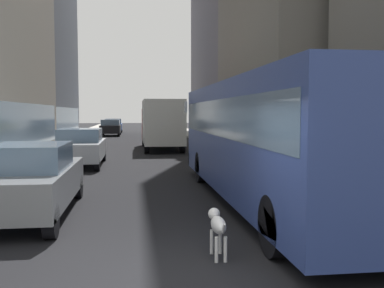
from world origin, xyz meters
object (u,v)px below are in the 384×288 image
at_px(car_silver_sedan, 81,147).
at_px(dalmatian_dog, 218,225).
at_px(car_blue_hatchback, 113,126).
at_px(transit_bus, 267,133).
at_px(box_truck, 161,123).
at_px(car_black_suv, 111,128).
at_px(car_yellow_taxi, 163,126).
at_px(pedestrian_with_handbag, 359,158).
at_px(car_grey_wagon, 31,179).

distance_m(car_silver_sedan, dalmatian_dog, 13.12).
xyz_separation_m(car_blue_hatchback, dalmatian_dog, (3.57, -44.71, -0.31)).
height_order(transit_bus, box_truck, same).
bearing_deg(car_silver_sedan, car_black_suv, 90.00).
xyz_separation_m(transit_bus, box_truck, (-1.60, 16.82, -0.11)).
height_order(transit_bus, dalmatian_dog, transit_bus).
bearing_deg(transit_bus, car_black_suv, 99.34).
bearing_deg(car_black_suv, car_blue_hatchback, 90.00).
bearing_deg(box_truck, dalmatian_dog, -91.19).
bearing_deg(car_yellow_taxi, car_silver_sedan, -100.11).
height_order(dalmatian_dog, pedestrian_with_handbag, pedestrian_with_handbag).
bearing_deg(car_silver_sedan, transit_bus, -56.99).
relative_size(transit_bus, pedestrian_with_handbag, 6.82).
bearing_deg(car_yellow_taxi, transit_bus, -90.00).
bearing_deg(car_blue_hatchback, transit_bus, -82.17).
bearing_deg(car_yellow_taxi, car_black_suv, -133.14).
bearing_deg(transit_bus, box_truck, 95.43).
height_order(car_grey_wagon, car_silver_sedan, same).
xyz_separation_m(car_black_suv, dalmatian_dog, (3.57, -38.06, -0.31)).
distance_m(car_grey_wagon, dalmatian_dog, 4.86).
relative_size(box_truck, dalmatian_dog, 7.79).
distance_m(car_blue_hatchback, car_silver_sedan, 32.08).
xyz_separation_m(car_blue_hatchback, car_black_suv, (-0.00, -6.65, 0.00)).
relative_size(car_grey_wagon, car_silver_sedan, 1.04).
height_order(car_blue_hatchback, dalmatian_dog, car_blue_hatchback).
xyz_separation_m(car_yellow_taxi, pedestrian_with_handbag, (2.99, -39.12, 0.19)).
distance_m(car_grey_wagon, pedestrian_with_handbag, 8.75).
distance_m(dalmatian_dog, pedestrian_with_handbag, 7.05).
bearing_deg(dalmatian_dog, car_grey_wagon, 137.32).
distance_m(transit_bus, box_truck, 16.90).
height_order(car_blue_hatchback, car_grey_wagon, same).
height_order(box_truck, pedestrian_with_handbag, box_truck).
bearing_deg(dalmatian_dog, transit_bus, 63.11).
xyz_separation_m(transit_bus, car_black_suv, (-5.60, 34.05, -0.95)).
xyz_separation_m(car_yellow_taxi, box_truck, (-1.60, -23.21, 0.84)).
relative_size(car_grey_wagon, car_yellow_taxi, 1.00).
bearing_deg(dalmatian_dog, car_black_suv, 95.36).
xyz_separation_m(car_blue_hatchback, box_truck, (4.00, -23.88, 0.84)).
distance_m(car_black_suv, car_yellow_taxi, 8.19).
xyz_separation_m(car_silver_sedan, box_truck, (4.00, 8.20, 0.84)).
bearing_deg(transit_bus, car_silver_sedan, 123.01).
bearing_deg(dalmatian_dog, car_yellow_taxi, 87.36).
bearing_deg(pedestrian_with_handbag, box_truck, 106.10).
xyz_separation_m(car_grey_wagon, pedestrian_with_handbag, (8.59, 1.62, 0.19)).
bearing_deg(box_truck, pedestrian_with_handbag, -73.90).
bearing_deg(box_truck, car_black_suv, 103.07).
height_order(transit_bus, car_grey_wagon, transit_bus).
height_order(car_blue_hatchback, car_silver_sedan, same).
bearing_deg(box_truck, car_silver_sedan, -115.99).
bearing_deg(car_blue_hatchback, dalmatian_dog, -85.44).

